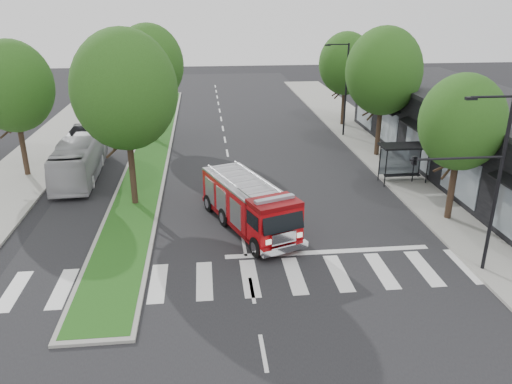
% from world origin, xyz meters
% --- Properties ---
extents(ground, '(140.00, 140.00, 0.00)m').
position_xyz_m(ground, '(0.00, 0.00, 0.00)').
color(ground, black).
rests_on(ground, ground).
extents(sidewalk_right, '(5.00, 80.00, 0.15)m').
position_xyz_m(sidewalk_right, '(12.50, 10.00, 0.07)').
color(sidewalk_right, gray).
rests_on(sidewalk_right, ground).
extents(sidewalk_left, '(5.00, 80.00, 0.15)m').
position_xyz_m(sidewalk_left, '(-14.50, 10.00, 0.07)').
color(sidewalk_left, gray).
rests_on(sidewalk_left, ground).
extents(median, '(3.00, 50.00, 0.15)m').
position_xyz_m(median, '(-6.00, 18.00, 0.08)').
color(median, gray).
rests_on(median, ground).
extents(storefront_row, '(8.00, 30.00, 5.00)m').
position_xyz_m(storefront_row, '(17.00, 10.00, 2.50)').
color(storefront_row, black).
rests_on(storefront_row, ground).
extents(bus_shelter, '(3.20, 1.60, 2.61)m').
position_xyz_m(bus_shelter, '(11.20, 8.15, 2.04)').
color(bus_shelter, black).
rests_on(bus_shelter, ground).
extents(tree_right_near, '(4.40, 4.40, 8.05)m').
position_xyz_m(tree_right_near, '(11.50, 2.00, 5.51)').
color(tree_right_near, black).
rests_on(tree_right_near, ground).
extents(tree_right_mid, '(5.60, 5.60, 9.72)m').
position_xyz_m(tree_right_mid, '(11.50, 14.00, 6.49)').
color(tree_right_mid, black).
rests_on(tree_right_mid, ground).
extents(tree_right_far, '(5.00, 5.00, 8.73)m').
position_xyz_m(tree_right_far, '(11.50, 24.00, 5.84)').
color(tree_right_far, black).
rests_on(tree_right_far, ground).
extents(tree_median_near, '(5.80, 5.80, 10.16)m').
position_xyz_m(tree_median_near, '(-6.00, 6.00, 6.81)').
color(tree_median_near, black).
rests_on(tree_median_near, ground).
extents(tree_median_far, '(5.60, 5.60, 9.72)m').
position_xyz_m(tree_median_far, '(-6.00, 20.00, 6.49)').
color(tree_median_far, black).
rests_on(tree_median_far, ground).
extents(tree_left_mid, '(5.20, 5.20, 9.16)m').
position_xyz_m(tree_left_mid, '(-14.00, 12.00, 6.16)').
color(tree_left_mid, black).
rests_on(tree_left_mid, ground).
extents(streetlight_right_near, '(4.08, 0.22, 8.00)m').
position_xyz_m(streetlight_right_near, '(9.61, -3.50, 4.67)').
color(streetlight_right_near, black).
rests_on(streetlight_right_near, ground).
extents(streetlight_right_far, '(2.11, 0.20, 8.00)m').
position_xyz_m(streetlight_right_far, '(10.35, 20.00, 4.48)').
color(streetlight_right_far, black).
rests_on(streetlight_right_far, ground).
extents(fire_engine, '(4.98, 8.28, 2.76)m').
position_xyz_m(fire_engine, '(0.44, 2.15, 1.32)').
color(fire_engine, '#680508').
rests_on(fire_engine, ground).
extents(city_bus, '(2.83, 10.11, 2.79)m').
position_xyz_m(city_bus, '(-10.26, 11.70, 1.39)').
color(city_bus, '#B4B5B9').
rests_on(city_bus, ground).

